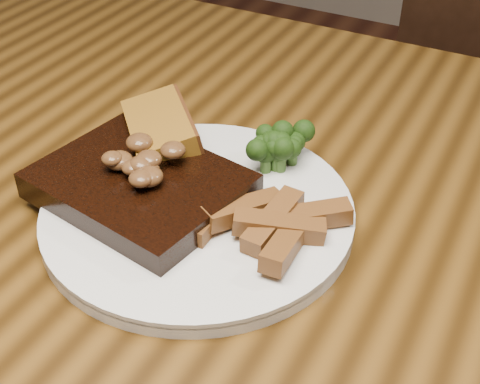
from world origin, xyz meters
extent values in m
cube|color=#503210|center=(0.00, 0.00, 0.73)|extent=(1.60, 0.90, 0.04)
cylinder|color=black|center=(-0.72, 0.37, 0.35)|extent=(0.07, 0.07, 0.71)
cylinder|color=black|center=(-0.01, 0.87, 0.19)|extent=(0.04, 0.04, 0.37)
cylinder|color=black|center=(0.02, 0.56, 0.19)|extent=(0.04, 0.04, 0.37)
cylinder|color=silver|center=(-0.04, -0.01, 0.76)|extent=(0.30, 0.30, 0.01)
cube|color=black|center=(-0.09, -0.02, 0.78)|extent=(0.20, 0.17, 0.03)
cube|color=beige|center=(-0.09, -0.08, 0.77)|extent=(0.16, 0.04, 0.02)
cube|color=#95631B|center=(-0.12, 0.05, 0.77)|extent=(0.11, 0.12, 0.02)
camera|label=1|loc=(0.21, -0.41, 1.14)|focal=50.00mm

